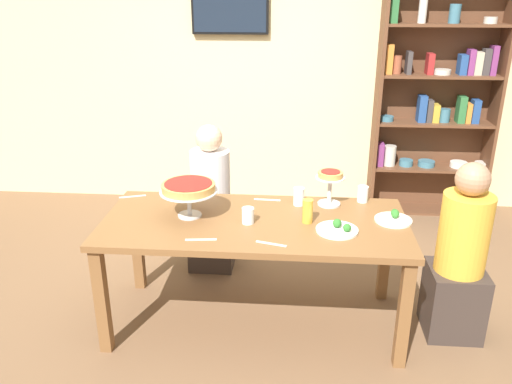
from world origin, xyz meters
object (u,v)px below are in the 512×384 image
Objects in this scene: diner_far_left at (211,208)px; water_glass_clear_far at (248,216)px; dining_table at (255,233)px; water_glass_clear_spare at (363,194)px; cutlery_fork_near at (133,196)px; salad_plate_far_diner at (338,229)px; water_glass_clear_near at (299,196)px; beer_glass_amber_tall at (308,211)px; deep_dish_pizza_stand at (189,189)px; salad_plate_near_diner at (394,218)px; television at (230,11)px; cutlery_knife_near at (271,244)px; personal_pizza_stand at (330,181)px; cutlery_fork_far at (201,240)px; diner_head_east at (459,264)px; bookshelf at (435,98)px; cutlery_knife_far at (267,200)px.

water_glass_clear_far is (0.36, -0.78, 0.30)m from diner_far_left.
water_glass_clear_spare is (0.70, 0.36, 0.14)m from dining_table.
cutlery_fork_near reaches higher than dining_table.
water_glass_clear_near is (-0.23, 0.38, 0.04)m from salad_plate_far_diner.
beer_glass_amber_tall is at bearing 146.36° from cutlery_fork_near.
deep_dish_pizza_stand is 0.57m from cutlery_fork_near.
water_glass_clear_near is (-0.59, 0.20, 0.04)m from salad_plate_near_diner.
salad_plate_far_diner is at bearing -67.81° from television.
cutlery_knife_near is at bearing -152.69° from salad_plate_far_diner.
cutlery_fork_far is (-0.75, -0.58, -0.16)m from personal_pizza_stand.
water_glass_clear_spare reaches higher than salad_plate_near_diner.
diner_far_left is 5.04× the size of salad_plate_near_diner.
salad_plate_far_diner is (-0.77, -0.11, 0.26)m from diner_head_east.
dining_table is 0.49m from deep_dish_pizza_stand.
water_glass_clear_near is at bearing -125.61° from bookshelf.
water_glass_clear_near is at bearing -15.38° from diner_head_east.
television reaches higher than water_glass_clear_spare.
salad_plate_far_diner is 1.39× the size of cutlery_knife_far.
diner_head_east is 6.39× the size of cutlery_knife_far.
bookshelf is 6.12× the size of deep_dish_pizza_stand.
cutlery_fork_far is at bearing 115.08° from cutlery_fork_near.
television is at bearing 109.00° from beer_glass_amber_tall.
diner_far_left is at bearing 134.33° from beer_glass_amber_tall.
water_glass_clear_spare reaches higher than cutlery_knife_far.
diner_far_left reaches higher than salad_plate_far_diner.
deep_dish_pizza_stand reaches higher than dining_table.
personal_pizza_stand reaches higher than salad_plate_near_diner.
cutlery_fork_near and cutlery_fork_far have the same top height.
cutlery_knife_near is at bearing -152.92° from salad_plate_near_diner.
bookshelf reaches higher than water_glass_clear_far.
television reaches higher than diner_far_left.
personal_pizza_stand is at bearing -64.39° from television.
dining_table is at bearing 39.28° from cutlery_fork_far.
deep_dish_pizza_stand is at bearing -90.35° from television.
diner_head_east reaches higher than water_glass_clear_far.
deep_dish_pizza_stand is at bearing -178.51° from salad_plate_near_diner.
cutlery_knife_near is (-0.38, -0.20, -0.01)m from salad_plate_far_diner.
beer_glass_amber_tall is (-0.53, -0.07, 0.06)m from salad_plate_near_diner.
diner_head_east is at bearing 152.64° from cutlery_fork_near.
cutlery_fork_near is at bearing 127.58° from cutlery_fork_far.
personal_pizza_stand reaches higher than water_glass_clear_near.
bookshelf is at bearing 123.56° from diner_far_left.
cutlery_knife_near reaches higher than dining_table.
cutlery_fork_far is (-0.79, -0.18, -0.01)m from salad_plate_far_diner.
water_glass_clear_spare is at bearing 162.78° from cutlery_fork_near.
bookshelf is 2.39m from diner_far_left.
diner_head_east is at bearing -51.66° from television.
personal_pizza_stand reaches higher than cutlery_fork_far.
deep_dish_pizza_stand is 0.73m from water_glass_clear_near.
diner_far_left reaches higher than cutlery_knife_near.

